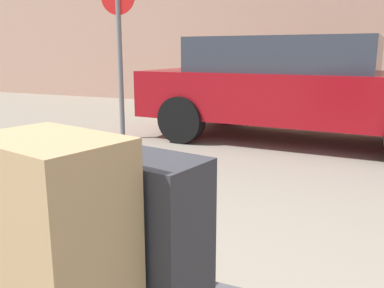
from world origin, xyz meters
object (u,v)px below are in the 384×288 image
at_px(duffel_bag_maroon_center, 68,242).
at_px(suitcase_charcoal_front_left, 142,251).
at_px(parked_car, 297,86).
at_px(no_parking_sign, 119,41).
at_px(suitcase_tan_front_right, 56,265).

relative_size(duffel_bag_maroon_center, suitcase_charcoal_front_left, 1.09).
height_order(parked_car, no_parking_sign, no_parking_sign).
bearing_deg(parked_car, no_parking_sign, -159.16).
bearing_deg(duffel_bag_maroon_center, parked_car, 102.40).
xyz_separation_m(parked_car, no_parking_sign, (-2.30, -0.87, 0.62)).
distance_m(suitcase_tan_front_right, no_parking_sign, 4.99).
bearing_deg(suitcase_charcoal_front_left, duffel_bag_maroon_center, 168.00).
bearing_deg(duffel_bag_maroon_center, suitcase_tan_front_right, -38.51).
bearing_deg(suitcase_tan_front_right, no_parking_sign, 134.76).
xyz_separation_m(suitcase_charcoal_front_left, suitcase_tan_front_right, (-0.12, -0.23, 0.04)).
height_order(suitcase_tan_front_right, no_parking_sign, no_parking_sign).
distance_m(suitcase_charcoal_front_left, parked_car, 4.87).
xyz_separation_m(suitcase_tan_front_right, parked_car, (-0.28, 5.09, 0.08)).
relative_size(suitcase_charcoal_front_left, parked_car, 0.14).
bearing_deg(suitcase_charcoal_front_left, suitcase_tan_front_right, -106.03).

